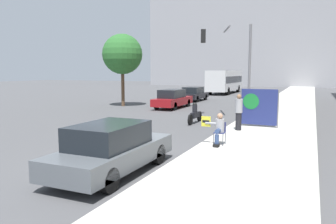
# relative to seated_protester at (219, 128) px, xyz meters

# --- Properties ---
(ground_plane) EXTENTS (160.00, 160.00, 0.00)m
(ground_plane) POSITION_rel_seated_protester_xyz_m (-2.15, -3.37, -0.82)
(ground_plane) COLOR #4F4F51
(sidewalk_curb) EXTENTS (4.22, 90.00, 0.16)m
(sidewalk_curb) POSITION_rel_seated_protester_xyz_m (1.37, 11.63, -0.74)
(sidewalk_curb) COLOR beige
(sidewalk_curb) RESTS_ON ground_plane
(building_backdrop_far) EXTENTS (52.00, 12.00, 22.14)m
(building_backdrop_far) POSITION_rel_seated_protester_xyz_m (-4.15, 59.65, 10.25)
(building_backdrop_far) COLOR #99999E
(building_backdrop_far) RESTS_ON ground_plane
(seated_protester) EXTENTS (0.92, 0.77, 1.21)m
(seated_protester) POSITION_rel_seated_protester_xyz_m (0.00, 0.00, 0.00)
(seated_protester) COLOR #474C56
(seated_protester) RESTS_ON sidewalk_curb
(jogger_on_sidewalk) EXTENTS (0.34, 0.34, 1.73)m
(jogger_on_sidewalk) POSITION_rel_seated_protester_xyz_m (0.04, 3.48, 0.23)
(jogger_on_sidewalk) COLOR black
(jogger_on_sidewalk) RESTS_ON sidewalk_curb
(protest_banner) EXTENTS (1.90, 0.06, 1.91)m
(protest_banner) POSITION_rel_seated_protester_xyz_m (0.75, 4.86, 0.36)
(protest_banner) COLOR slate
(protest_banner) RESTS_ON sidewalk_curb
(traffic_light_pole) EXTENTS (3.05, 2.82, 5.75)m
(traffic_light_pole) POSITION_rel_seated_protester_xyz_m (-1.60, 8.92, 3.24)
(traffic_light_pole) COLOR slate
(traffic_light_pole) RESTS_ON sidewalk_curb
(parked_car_curbside) EXTENTS (1.82, 4.49, 1.49)m
(parked_car_curbside) POSITION_rel_seated_protester_xyz_m (-2.03, -4.23, -0.08)
(parked_car_curbside) COLOR #565B60
(parked_car_curbside) RESTS_ON ground_plane
(car_on_road_nearest) EXTENTS (1.72, 4.75, 1.52)m
(car_on_road_nearest) POSITION_rel_seated_protester_xyz_m (-7.16, 12.30, -0.06)
(car_on_road_nearest) COLOR maroon
(car_on_road_nearest) RESTS_ON ground_plane
(car_on_road_midblock) EXTENTS (1.81, 4.44, 1.42)m
(car_on_road_midblock) POSITION_rel_seated_protester_xyz_m (-7.80, 19.19, -0.11)
(car_on_road_midblock) COLOR black
(car_on_road_midblock) RESTS_ON ground_plane
(city_bus_on_road) EXTENTS (2.60, 10.01, 3.08)m
(city_bus_on_road) POSITION_rel_seated_protester_xyz_m (-7.73, 31.73, 0.96)
(city_bus_on_road) COLOR silver
(city_bus_on_road) RESTS_ON ground_plane
(motorcycle_on_road) EXTENTS (0.28, 2.20, 1.20)m
(motorcycle_on_road) POSITION_rel_seated_protester_xyz_m (-2.91, 5.63, -0.29)
(motorcycle_on_road) COLOR black
(motorcycle_on_road) RESTS_ON ground_plane
(street_tree_near_curb) EXTENTS (3.39, 3.39, 6.12)m
(street_tree_near_curb) POSITION_rel_seated_protester_xyz_m (-11.68, 12.05, 3.58)
(street_tree_near_curb) COLOR brown
(street_tree_near_curb) RESTS_ON ground_plane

